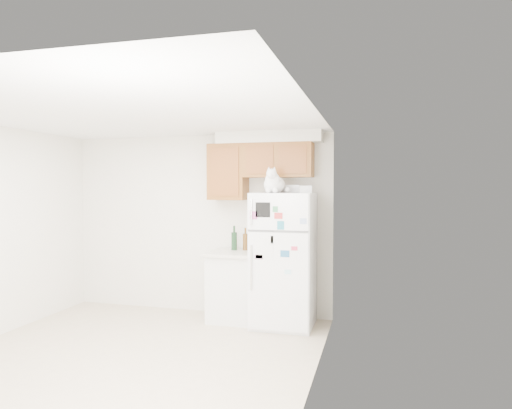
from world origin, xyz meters
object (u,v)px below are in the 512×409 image
(refrigerator, at_px, (284,259))
(bottle_green, at_px, (234,238))
(base_counter, at_px, (234,285))
(bottle_amber, at_px, (245,239))
(storage_box_front, at_px, (305,189))
(cat, at_px, (274,183))
(storage_box_back, at_px, (294,189))

(refrigerator, xyz_separation_m, bottle_green, (-0.72, 0.18, 0.23))
(base_counter, bearing_deg, bottle_amber, 50.41)
(storage_box_front, relative_size, bottle_amber, 0.49)
(cat, relative_size, storage_box_front, 3.08)
(refrigerator, relative_size, cat, 3.67)
(cat, xyz_separation_m, storage_box_back, (0.19, 0.31, -0.07))
(base_counter, bearing_deg, refrigerator, -6.09)
(base_counter, relative_size, storage_box_back, 5.11)
(storage_box_back, height_order, bottle_amber, storage_box_back)
(cat, distance_m, storage_box_back, 0.37)
(cat, height_order, bottle_green, cat)
(cat, relative_size, bottle_green, 1.40)
(refrigerator, relative_size, base_counter, 1.85)
(storage_box_front, bearing_deg, base_counter, 162.62)
(base_counter, height_order, cat, cat)
(cat, xyz_separation_m, bottle_green, (-0.62, 0.33, -0.74))
(cat, bearing_deg, storage_box_back, 57.92)
(base_counter, xyz_separation_m, cat, (0.59, -0.22, 1.36))
(cat, distance_m, storage_box_front, 0.40)
(refrigerator, xyz_separation_m, base_counter, (-0.69, 0.07, -0.39))
(storage_box_front, xyz_separation_m, bottle_amber, (-0.85, 0.25, -0.67))
(cat, relative_size, storage_box_back, 2.57)
(storage_box_back, bearing_deg, base_counter, -166.89)
(storage_box_back, bearing_deg, bottle_green, -174.86)
(storage_box_front, bearing_deg, cat, -174.21)
(refrigerator, distance_m, storage_box_back, 0.92)
(cat, height_order, storage_box_front, cat)
(cat, height_order, bottle_amber, cat)
(storage_box_back, bearing_deg, storage_box_front, -40.49)
(refrigerator, distance_m, base_counter, 0.79)
(base_counter, xyz_separation_m, bottle_green, (-0.03, 0.11, 0.62))
(base_counter, distance_m, storage_box_front, 1.61)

